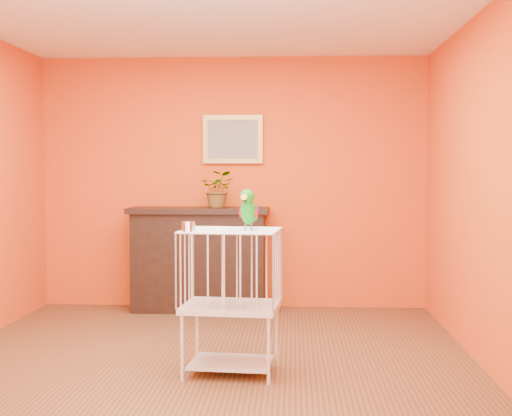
{
  "coord_description": "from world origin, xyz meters",
  "views": [
    {
      "loc": [
        0.63,
        -5.16,
        1.42
      ],
      "look_at": [
        0.37,
        -0.26,
        1.17
      ],
      "focal_mm": 50.0,
      "sensor_mm": 36.0,
      "label": 1
    }
  ],
  "objects": [
    {
      "name": "feed_cup",
      "position": [
        -0.07,
        -0.43,
        1.05
      ],
      "size": [
        0.09,
        0.09,
        0.07
      ],
      "primitive_type": "cylinder",
      "color": "silver",
      "rests_on": "birdcage"
    },
    {
      "name": "framed_picture",
      "position": [
        0.0,
        2.22,
        1.75
      ],
      "size": [
        0.62,
        0.04,
        0.5
      ],
      "color": "#B79241",
      "rests_on": "room_shell"
    },
    {
      "name": "ground",
      "position": [
        0.0,
        0.0,
        0.0
      ],
      "size": [
        4.5,
        4.5,
        0.0
      ],
      "primitive_type": "plane",
      "color": "brown",
      "rests_on": "ground"
    },
    {
      "name": "parrot",
      "position": [
        0.32,
        -0.22,
        1.16
      ],
      "size": [
        0.15,
        0.26,
        0.28
      ],
      "rotation": [
        0.0,
        0.0,
        -0.23
      ],
      "color": "#59544C",
      "rests_on": "birdcage"
    },
    {
      "name": "room_shell",
      "position": [
        0.0,
        0.0,
        1.58
      ],
      "size": [
        4.5,
        4.5,
        4.5
      ],
      "color": "#E44615",
      "rests_on": "ground"
    },
    {
      "name": "birdcage",
      "position": [
        0.2,
        -0.25,
        0.53
      ],
      "size": [
        0.7,
        0.56,
        1.01
      ],
      "rotation": [
        0.0,
        0.0,
        -0.09
      ],
      "color": "silver",
      "rests_on": "ground"
    },
    {
      "name": "potted_plant",
      "position": [
        -0.13,
        2.03,
        1.2
      ],
      "size": [
        0.36,
        0.4,
        0.29
      ],
      "primitive_type": "imported",
      "rotation": [
        0.0,
        0.0,
        -0.07
      ],
      "color": "#26722D",
      "rests_on": "console_cabinet"
    },
    {
      "name": "console_cabinet",
      "position": [
        -0.33,
        2.0,
        0.53
      ],
      "size": [
        1.42,
        0.51,
        1.05
      ],
      "color": "black",
      "rests_on": "ground"
    }
  ]
}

